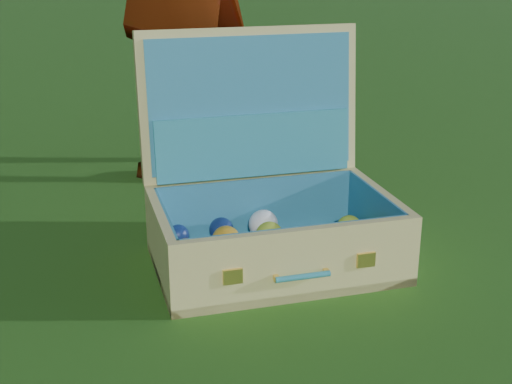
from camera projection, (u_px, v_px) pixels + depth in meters
The scene contains 2 objects.
ground at pixel (231, 294), 1.74m from camera, with size 60.00×60.00×0.00m, color #215114.
suitcase at pixel (267, 197), 1.90m from camera, with size 0.75×0.68×0.60m.
Camera 1 is at (-0.87, -1.29, 0.83)m, focal length 50.00 mm.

